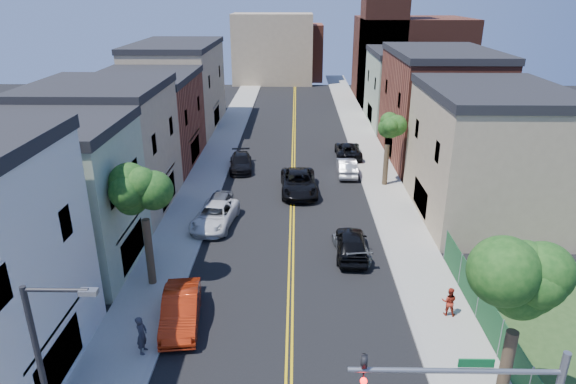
{
  "coord_description": "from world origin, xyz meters",
  "views": [
    {
      "loc": [
        0.26,
        -10.65,
        15.65
      ],
      "look_at": [
        -0.31,
        23.41,
        2.0
      ],
      "focal_mm": 31.4,
      "sensor_mm": 36.0,
      "label": 1
    }
  ],
  "objects_px": {
    "grey_car_left": "(218,206)",
    "black_car_left": "(241,162)",
    "silver_car_right": "(347,167)",
    "black_suv_lane": "(299,183)",
    "pedestrian_right": "(449,301)",
    "black_car_right": "(352,244)",
    "red_sedan": "(181,310)",
    "white_pickup": "(215,216)",
    "pedestrian_left": "(142,335)",
    "grey_car_right": "(351,245)",
    "dark_car_right_far": "(348,150)"
  },
  "relations": [
    {
      "from": "grey_car_left",
      "to": "dark_car_right_far",
      "type": "relative_size",
      "value": 0.85
    },
    {
      "from": "black_suv_lane",
      "to": "black_car_left",
      "type": "bearing_deg",
      "value": 131.04
    },
    {
      "from": "grey_car_left",
      "to": "grey_car_right",
      "type": "height_order",
      "value": "grey_car_left"
    },
    {
      "from": "red_sedan",
      "to": "black_car_left",
      "type": "height_order",
      "value": "red_sedan"
    },
    {
      "from": "grey_car_right",
      "to": "red_sedan",
      "type": "bearing_deg",
      "value": 31.14
    },
    {
      "from": "grey_car_right",
      "to": "black_car_right",
      "type": "distance_m",
      "value": 0.23
    },
    {
      "from": "black_car_right",
      "to": "dark_car_right_far",
      "type": "bearing_deg",
      "value": -92.67
    },
    {
      "from": "white_pickup",
      "to": "black_car_right",
      "type": "height_order",
      "value": "black_car_right"
    },
    {
      "from": "white_pickup",
      "to": "black_suv_lane",
      "type": "distance_m",
      "value": 8.82
    },
    {
      "from": "white_pickup",
      "to": "pedestrian_right",
      "type": "bearing_deg",
      "value": -30.72
    },
    {
      "from": "black_suv_lane",
      "to": "pedestrian_left",
      "type": "xyz_separation_m",
      "value": [
        -7.22,
        -20.25,
        0.22
      ]
    },
    {
      "from": "grey_car_right",
      "to": "grey_car_left",
      "type": "bearing_deg",
      "value": -39.58
    },
    {
      "from": "grey_car_left",
      "to": "grey_car_right",
      "type": "distance_m",
      "value": 11.0
    },
    {
      "from": "white_pickup",
      "to": "pedestrian_left",
      "type": "xyz_separation_m",
      "value": [
        -1.22,
        -13.8,
        0.33
      ]
    },
    {
      "from": "grey_car_left",
      "to": "pedestrian_left",
      "type": "xyz_separation_m",
      "value": [
        -1.22,
        -15.6,
        0.32
      ]
    },
    {
      "from": "grey_car_left",
      "to": "pedestrian_right",
      "type": "height_order",
      "value": "pedestrian_right"
    },
    {
      "from": "grey_car_right",
      "to": "silver_car_right",
      "type": "relative_size",
      "value": 0.97
    },
    {
      "from": "red_sedan",
      "to": "grey_car_right",
      "type": "xyz_separation_m",
      "value": [
        9.27,
        7.36,
        -0.16
      ]
    },
    {
      "from": "grey_car_left",
      "to": "black_car_right",
      "type": "height_order",
      "value": "black_car_right"
    },
    {
      "from": "white_pickup",
      "to": "pedestrian_left",
      "type": "height_order",
      "value": "pedestrian_left"
    },
    {
      "from": "red_sedan",
      "to": "black_suv_lane",
      "type": "relative_size",
      "value": 0.79
    },
    {
      "from": "silver_car_right",
      "to": "black_suv_lane",
      "type": "distance_m",
      "value": 6.25
    },
    {
      "from": "grey_car_right",
      "to": "black_car_right",
      "type": "relative_size",
      "value": 0.93
    },
    {
      "from": "pedestrian_left",
      "to": "white_pickup",
      "type": "bearing_deg",
      "value": -0.58
    },
    {
      "from": "red_sedan",
      "to": "grey_car_left",
      "type": "relative_size",
      "value": 1.09
    },
    {
      "from": "silver_car_right",
      "to": "dark_car_right_far",
      "type": "relative_size",
      "value": 0.87
    },
    {
      "from": "red_sedan",
      "to": "pedestrian_right",
      "type": "distance_m",
      "value": 13.6
    },
    {
      "from": "black_car_right",
      "to": "black_suv_lane",
      "type": "distance_m",
      "value": 11.17
    },
    {
      "from": "red_sedan",
      "to": "pedestrian_right",
      "type": "xyz_separation_m",
      "value": [
        13.58,
        0.78,
        0.11
      ]
    },
    {
      "from": "white_pickup",
      "to": "black_suv_lane",
      "type": "height_order",
      "value": "black_suv_lane"
    },
    {
      "from": "grey_car_right",
      "to": "black_car_right",
      "type": "xyz_separation_m",
      "value": [
        0.0,
        -0.15,
        0.17
      ]
    },
    {
      "from": "grey_car_left",
      "to": "pedestrian_right",
      "type": "xyz_separation_m",
      "value": [
        13.61,
        -12.45,
        0.15
      ]
    },
    {
      "from": "white_pickup",
      "to": "black_car_right",
      "type": "relative_size",
      "value": 1.13
    },
    {
      "from": "black_suv_lane",
      "to": "pedestrian_right",
      "type": "xyz_separation_m",
      "value": [
        7.61,
        -17.11,
        0.06
      ]
    },
    {
      "from": "black_suv_lane",
      "to": "grey_car_left",
      "type": "bearing_deg",
      "value": -144.8
    },
    {
      "from": "black_car_left",
      "to": "silver_car_right",
      "type": "height_order",
      "value": "silver_car_right"
    },
    {
      "from": "pedestrian_left",
      "to": "pedestrian_right",
      "type": "relative_size",
      "value": 1.21
    },
    {
      "from": "white_pickup",
      "to": "grey_car_left",
      "type": "relative_size",
      "value": 1.21
    },
    {
      "from": "black_car_left",
      "to": "grey_car_right",
      "type": "distance_m",
      "value": 18.4
    },
    {
      "from": "dark_car_right_far",
      "to": "pedestrian_right",
      "type": "bearing_deg",
      "value": 96.21
    },
    {
      "from": "grey_car_left",
      "to": "pedestrian_right",
      "type": "distance_m",
      "value": 18.45
    },
    {
      "from": "black_car_left",
      "to": "black_car_right",
      "type": "xyz_separation_m",
      "value": [
        8.72,
        -16.35,
        0.11
      ]
    },
    {
      "from": "pedestrian_left",
      "to": "dark_car_right_far",
      "type": "bearing_deg",
      "value": -17.74
    },
    {
      "from": "red_sedan",
      "to": "pedestrian_left",
      "type": "height_order",
      "value": "pedestrian_left"
    },
    {
      "from": "grey_car_left",
      "to": "black_car_left",
      "type": "height_order",
      "value": "grey_car_left"
    },
    {
      "from": "black_car_left",
      "to": "grey_car_right",
      "type": "bearing_deg",
      "value": -66.85
    },
    {
      "from": "red_sedan",
      "to": "grey_car_right",
      "type": "bearing_deg",
      "value": 31.14
    },
    {
      "from": "grey_car_left",
      "to": "silver_car_right",
      "type": "distance_m",
      "value": 13.81
    },
    {
      "from": "white_pickup",
      "to": "pedestrian_left",
      "type": "distance_m",
      "value": 13.85
    },
    {
      "from": "white_pickup",
      "to": "black_car_left",
      "type": "bearing_deg",
      "value": 94.56
    }
  ]
}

